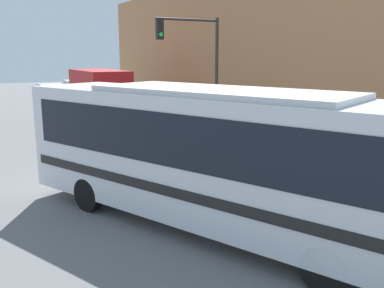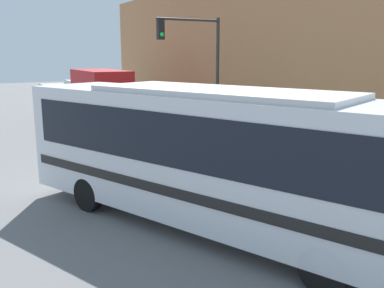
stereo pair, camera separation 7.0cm
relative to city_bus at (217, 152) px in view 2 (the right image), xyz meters
name	(u,v)px [view 2 (the right image)]	position (x,y,z in m)	size (l,w,h in m)	color
ground_plane	(247,227)	(0.75, -0.25, -1.96)	(120.00, 120.00, 0.00)	slate
sidewalk	(149,113)	(6.84, 19.75, -1.89)	(3.16, 70.00, 0.12)	#A8A399
building_facade	(241,53)	(11.42, 15.13, 2.29)	(6.00, 28.78, 8.49)	#B27A4C
city_bus	(217,152)	(0.00, 0.00, 0.00)	(6.54, 11.39, 3.42)	silver
delivery_truck	(97,93)	(2.70, 18.39, -0.21)	(2.35, 7.60, 3.22)	#B21919
fire_hydrant	(306,157)	(5.85, 3.11, -1.48)	(0.23, 0.31, 0.70)	#999999
traffic_light_pole	(198,57)	(4.93, 9.44, 2.08)	(3.28, 0.35, 5.74)	#2D2D2D
parking_meter	(225,121)	(5.85, 8.50, -0.88)	(0.14, 0.14, 1.42)	#2D2D2D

